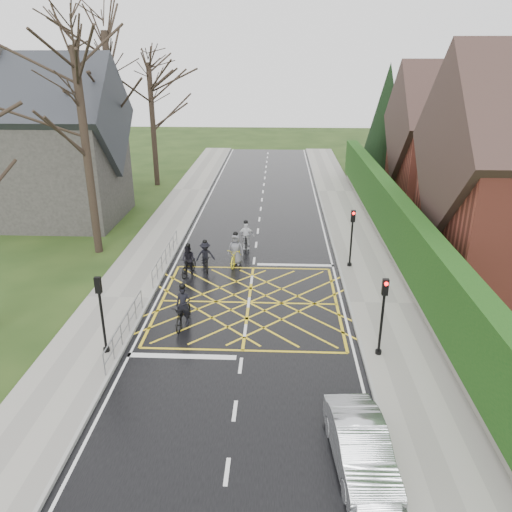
# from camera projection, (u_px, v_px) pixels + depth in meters

# --- Properties ---
(ground) EXTENTS (120.00, 120.00, 0.00)m
(ground) POSITION_uv_depth(u_px,v_px,m) (249.00, 303.00, 22.79)
(ground) COLOR black
(ground) RESTS_ON ground
(road) EXTENTS (9.00, 80.00, 0.01)m
(road) POSITION_uv_depth(u_px,v_px,m) (249.00, 303.00, 22.79)
(road) COLOR black
(road) RESTS_ON ground
(sidewalk_right) EXTENTS (3.00, 80.00, 0.15)m
(sidewalk_right) POSITION_uv_depth(u_px,v_px,m) (381.00, 304.00, 22.51)
(sidewalk_right) COLOR gray
(sidewalk_right) RESTS_ON ground
(sidewalk_left) EXTENTS (3.00, 80.00, 0.15)m
(sidewalk_left) POSITION_uv_depth(u_px,v_px,m) (119.00, 298.00, 23.02)
(sidewalk_left) COLOR gray
(sidewalk_left) RESTS_ON ground
(stone_wall) EXTENTS (0.50, 38.00, 0.70)m
(stone_wall) POSITION_uv_depth(u_px,v_px,m) (393.00, 251.00, 27.89)
(stone_wall) COLOR slate
(stone_wall) RESTS_ON ground
(hedge) EXTENTS (0.90, 38.00, 2.80)m
(hedge) POSITION_uv_depth(u_px,v_px,m) (396.00, 221.00, 27.24)
(hedge) COLOR #0F380F
(hedge) RESTS_ON stone_wall
(house_far) EXTENTS (9.80, 8.80, 10.30)m
(house_far) POSITION_uv_depth(u_px,v_px,m) (460.00, 144.00, 37.22)
(house_far) COLOR brown
(house_far) RESTS_ON ground
(conifer) EXTENTS (4.60, 4.60, 10.00)m
(conifer) POSITION_uv_depth(u_px,v_px,m) (385.00, 122.00, 44.56)
(conifer) COLOR black
(conifer) RESTS_ON ground
(church) EXTENTS (8.80, 7.80, 11.00)m
(church) POSITION_uv_depth(u_px,v_px,m) (53.00, 147.00, 32.64)
(church) COLOR #2D2B28
(church) RESTS_ON ground
(tree_near) EXTENTS (9.24, 9.24, 11.44)m
(tree_near) POSITION_uv_depth(u_px,v_px,m) (81.00, 109.00, 25.77)
(tree_near) COLOR black
(tree_near) RESTS_ON ground
(tree_mid) EXTENTS (10.08, 10.08, 12.48)m
(tree_mid) POSITION_uv_depth(u_px,v_px,m) (110.00, 86.00, 32.96)
(tree_mid) COLOR black
(tree_mid) RESTS_ON ground
(tree_far) EXTENTS (8.40, 8.40, 10.40)m
(tree_far) POSITION_uv_depth(u_px,v_px,m) (151.00, 99.00, 40.88)
(tree_far) COLOR black
(tree_far) RESTS_ON ground
(railing_south) EXTENTS (0.05, 5.04, 1.03)m
(railing_south) POSITION_uv_depth(u_px,v_px,m) (125.00, 324.00, 19.45)
(railing_south) COLOR slate
(railing_south) RESTS_ON ground
(railing_north) EXTENTS (0.05, 6.04, 1.03)m
(railing_north) POSITION_uv_depth(u_px,v_px,m) (166.00, 253.00, 26.40)
(railing_north) COLOR slate
(railing_north) RESTS_ON ground
(traffic_light_ne) EXTENTS (0.24, 0.31, 3.21)m
(traffic_light_ne) POSITION_uv_depth(u_px,v_px,m) (351.00, 239.00, 25.84)
(traffic_light_ne) COLOR black
(traffic_light_ne) RESTS_ON ground
(traffic_light_se) EXTENTS (0.24, 0.31, 3.21)m
(traffic_light_se) POSITION_uv_depth(u_px,v_px,m) (382.00, 318.00, 18.06)
(traffic_light_se) COLOR black
(traffic_light_se) RESTS_ON ground
(traffic_light_sw) EXTENTS (0.24, 0.31, 3.21)m
(traffic_light_sw) POSITION_uv_depth(u_px,v_px,m) (102.00, 316.00, 18.22)
(traffic_light_sw) COLOR black
(traffic_light_sw) RESTS_ON ground
(cyclist_rear) EXTENTS (0.88, 2.00, 1.88)m
(cyclist_rear) POSITION_uv_depth(u_px,v_px,m) (183.00, 311.00, 20.72)
(cyclist_rear) COLOR black
(cyclist_rear) RESTS_ON ground
(cyclist_back) EXTENTS (0.90, 1.78, 1.72)m
(cyclist_back) POSITION_uv_depth(u_px,v_px,m) (189.00, 263.00, 25.47)
(cyclist_back) COLOR black
(cyclist_back) RESTS_ON ground
(cyclist_mid) EXTENTS (1.10, 1.80, 1.66)m
(cyclist_mid) POSITION_uv_depth(u_px,v_px,m) (205.00, 259.00, 26.13)
(cyclist_mid) COLOR black
(cyclist_mid) RESTS_ON ground
(cyclist_front) EXTENTS (0.98, 1.80, 1.77)m
(cyclist_front) POSITION_uv_depth(u_px,v_px,m) (246.00, 239.00, 28.82)
(cyclist_front) COLOR black
(cyclist_front) RESTS_ON ground
(cyclist_lead) EXTENTS (0.94, 2.00, 1.87)m
(cyclist_lead) POSITION_uv_depth(u_px,v_px,m) (236.00, 253.00, 26.71)
(cyclist_lead) COLOR gold
(cyclist_lead) RESTS_ON ground
(car) EXTENTS (1.74, 4.07, 1.31)m
(car) POSITION_uv_depth(u_px,v_px,m) (360.00, 447.00, 13.48)
(car) COLOR silver
(car) RESTS_ON ground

